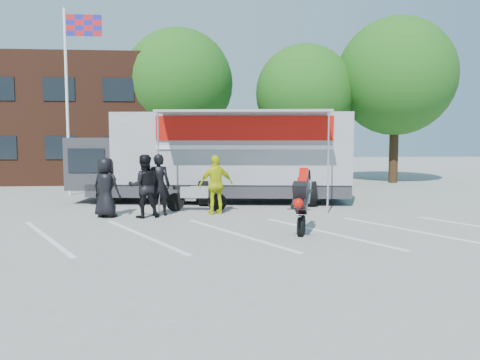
{
  "coord_description": "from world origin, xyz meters",
  "views": [
    {
      "loc": [
        -0.67,
        -10.93,
        2.48
      ],
      "look_at": [
        0.39,
        2.28,
        1.3
      ],
      "focal_mm": 35.0,
      "sensor_mm": 36.0,
      "label": 1
    }
  ],
  "objects": [
    {
      "name": "tree_left",
      "position": [
        -2.0,
        16.0,
        5.57
      ],
      "size": [
        6.12,
        6.12,
        8.64
      ],
      "color": "#382314",
      "rests_on": "ground"
    },
    {
      "name": "parking_bay_lines",
      "position": [
        0.0,
        1.0,
        0.01
      ],
      "size": [
        18.09,
        13.33,
        0.01
      ],
      "primitive_type": "cube",
      "rotation": [
        0.0,
        0.0,
        0.52
      ],
      "color": "white",
      "rests_on": "ground"
    },
    {
      "name": "spectator_leather_a",
      "position": [
        -3.71,
        3.96,
        0.95
      ],
      "size": [
        1.09,
        0.92,
        1.89
      ],
      "primitive_type": "imported",
      "rotation": [
        0.0,
        0.0,
        2.73
      ],
      "color": "black",
      "rests_on": "ground"
    },
    {
      "name": "parked_motorcycle",
      "position": [
        -0.9,
        4.94,
        0.0
      ],
      "size": [
        2.19,
        0.97,
        1.11
      ],
      "primitive_type": null,
      "rotation": [
        0.0,
        0.0,
        1.44
      ],
      "color": "#B3B3B8",
      "rests_on": "ground"
    },
    {
      "name": "spectator_hivis",
      "position": [
        -0.24,
        4.29,
        0.97
      ],
      "size": [
        1.23,
        0.77,
        1.95
      ],
      "primitive_type": "imported",
      "rotation": [
        0.0,
        0.0,
        3.42
      ],
      "color": "#CBD80B",
      "rests_on": "ground"
    },
    {
      "name": "office_building",
      "position": [
        -10.0,
        18.0,
        3.5
      ],
      "size": [
        18.0,
        8.0,
        7.0
      ],
      "primitive_type": "cube",
      "color": "#482517",
      "rests_on": "ground"
    },
    {
      "name": "flagpole",
      "position": [
        -6.24,
        10.0,
        5.05
      ],
      "size": [
        1.61,
        0.12,
        8.0
      ],
      "color": "white",
      "rests_on": "ground"
    },
    {
      "name": "ground",
      "position": [
        0.0,
        0.0,
        0.0
      ],
      "size": [
        100.0,
        100.0,
        0.0
      ],
      "primitive_type": "plane",
      "color": "gray",
      "rests_on": "ground"
    },
    {
      "name": "spectator_leather_c",
      "position": [
        -2.51,
        3.8,
        0.99
      ],
      "size": [
        1.11,
        0.95,
        1.98
      ],
      "primitive_type": "imported",
      "rotation": [
        0.0,
        0.0,
        3.38
      ],
      "color": "black",
      "rests_on": "ground"
    },
    {
      "name": "transporter_truck",
      "position": [
        -0.02,
        7.24,
        0.0
      ],
      "size": [
        11.35,
        6.46,
        3.44
      ],
      "primitive_type": null,
      "rotation": [
        0.0,
        0.0,
        -0.12
      ],
      "color": "#9B9DA4",
      "rests_on": "ground"
    },
    {
      "name": "tree_mid",
      "position": [
        5.0,
        15.0,
        4.94
      ],
      "size": [
        5.44,
        5.44,
        7.68
      ],
      "color": "#382314",
      "rests_on": "ground"
    },
    {
      "name": "spectator_leather_b",
      "position": [
        -2.09,
        4.17,
        0.99
      ],
      "size": [
        0.76,
        0.54,
        1.99
      ],
      "primitive_type": "imported",
      "rotation": [
        0.0,
        0.0,
        3.05
      ],
      "color": "black",
      "rests_on": "ground"
    },
    {
      "name": "tree_right",
      "position": [
        10.0,
        14.5,
        5.88
      ],
      "size": [
        6.46,
        6.46,
        9.12
      ],
      "color": "#382314",
      "rests_on": "ground"
    },
    {
      "name": "stunt_bike_rider",
      "position": [
        2.03,
        1.19,
        0.0
      ],
      "size": [
        1.27,
        1.75,
        1.87
      ],
      "primitive_type": null,
      "rotation": [
        0.0,
        0.0,
        -0.37
      ],
      "color": "black",
      "rests_on": "ground"
    }
  ]
}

